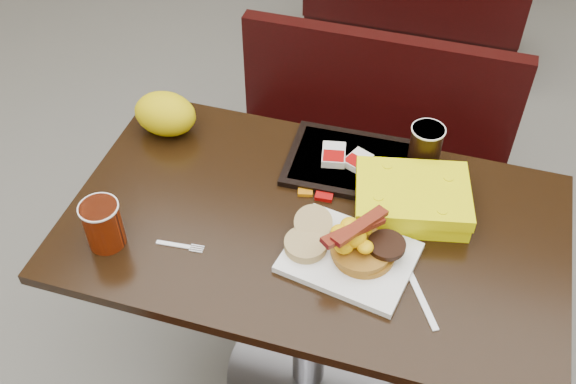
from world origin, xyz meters
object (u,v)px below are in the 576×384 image
(coffee_cup_far, at_px, (425,146))
(clamshell, at_px, (412,199))
(table_near, at_px, (311,311))
(knife, at_px, (420,297))
(bench_near_n, at_px, (363,155))
(paper_bag, at_px, (165,114))
(platter, at_px, (349,257))
(fork, at_px, (173,245))
(pancake_stack, at_px, (364,250))
(hashbrown_sleeve_right, at_px, (358,160))
(hashbrown_sleeve_left, at_px, (334,155))
(coffee_cup_near, at_px, (103,225))
(tray, at_px, (355,163))

(coffee_cup_far, height_order, clamshell, coffee_cup_far)
(table_near, xyz_separation_m, knife, (0.28, -0.14, 0.38))
(bench_near_n, distance_m, paper_bag, 0.82)
(bench_near_n, distance_m, platter, 0.89)
(table_near, xyz_separation_m, coffee_cup_far, (0.22, 0.27, 0.45))
(fork, distance_m, paper_bag, 0.42)
(platter, bearing_deg, coffee_cup_far, 82.84)
(pancake_stack, distance_m, hashbrown_sleeve_right, 0.31)
(coffee_cup_far, bearing_deg, hashbrown_sleeve_left, -167.00)
(bench_near_n, relative_size, paper_bag, 5.80)
(bench_near_n, distance_m, knife, 0.97)
(bench_near_n, relative_size, pancake_stack, 6.92)
(platter, bearing_deg, coffee_cup_near, -158.67)
(tray, bearing_deg, fork, -133.72)
(hashbrown_sleeve_left, relative_size, hashbrown_sleeve_right, 1.15)
(pancake_stack, distance_m, tray, 0.32)
(coffee_cup_near, distance_m, hashbrown_sleeve_right, 0.66)
(table_near, distance_m, platter, 0.41)
(tray, height_order, clamshell, clamshell)
(coffee_cup_near, distance_m, clamshell, 0.74)
(pancake_stack, relative_size, paper_bag, 0.84)
(fork, distance_m, clamshell, 0.58)
(bench_near_n, height_order, coffee_cup_near, coffee_cup_near)
(bench_near_n, height_order, paper_bag, paper_bag)
(pancake_stack, bearing_deg, hashbrown_sleeve_left, 115.90)
(table_near, bearing_deg, fork, -151.27)
(table_near, bearing_deg, tray, 77.89)
(tray, distance_m, hashbrown_sleeve_right, 0.02)
(knife, xyz_separation_m, coffee_cup_far, (-0.06, 0.42, 0.07))
(platter, distance_m, pancake_stack, 0.04)
(platter, xyz_separation_m, hashbrown_sleeve_left, (-0.12, 0.31, 0.02))
(knife, xyz_separation_m, tray, (-0.23, 0.37, 0.01))
(fork, distance_m, hashbrown_sleeve_left, 0.48)
(bench_near_n, distance_m, pancake_stack, 0.89)
(table_near, relative_size, coffee_cup_near, 9.89)
(fork, relative_size, hashbrown_sleeve_left, 1.40)
(coffee_cup_far, bearing_deg, pancake_stack, -103.12)
(clamshell, relative_size, paper_bag, 1.59)
(bench_near_n, height_order, platter, platter)
(bench_near_n, bearing_deg, hashbrown_sleeve_left, -91.05)
(platter, bearing_deg, fork, -159.34)
(paper_bag, bearing_deg, bench_near_n, 45.30)
(coffee_cup_far, bearing_deg, table_near, -128.51)
(platter, relative_size, tray, 0.81)
(bench_near_n, xyz_separation_m, coffee_cup_near, (-0.45, -0.90, 0.45))
(platter, relative_size, hashbrown_sleeve_right, 4.00)
(knife, bearing_deg, hashbrown_sleeve_left, -172.06)
(clamshell, bearing_deg, hashbrown_sleeve_left, 141.92)
(coffee_cup_near, xyz_separation_m, coffee_cup_far, (0.67, 0.47, 0.01))
(fork, height_order, clamshell, clamshell)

